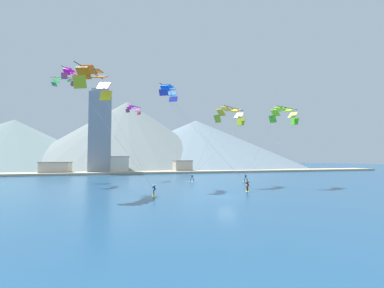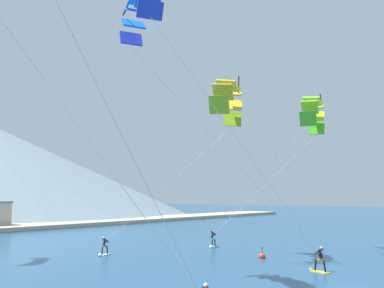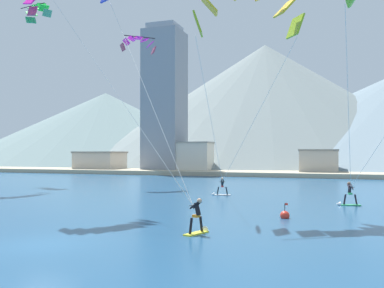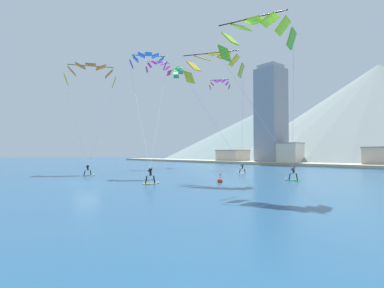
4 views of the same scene
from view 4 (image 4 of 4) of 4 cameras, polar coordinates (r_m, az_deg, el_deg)
ground_plane at (r=33.12m, az=-19.37°, el=-6.97°), size 400.00×400.00×0.00m
kitesurfer_near_lead at (r=30.22m, az=-7.57°, el=-6.51°), size 0.96×1.77×1.80m
kitesurfer_near_trail at (r=42.87m, az=-18.96°, el=-5.15°), size 0.62×1.78×1.66m
kitesurfer_mid_center at (r=45.06m, az=9.31°, el=-5.03°), size 1.78×0.90×1.69m
kitesurfer_far_left at (r=35.40m, az=18.42°, el=-5.73°), size 1.78×0.85×1.79m
parafoil_kite_near_lead at (r=44.92m, az=-8.30°, el=15.60°), size 12.92×9.17×16.00m
parafoil_kite_near_trail at (r=53.24m, az=-18.73°, el=12.79°), size 10.38×8.11×16.46m
parafoil_kite_mid_center at (r=35.87m, az=4.12°, el=15.04°), size 8.02×12.64×13.42m
parafoil_kite_far_left at (r=27.43m, az=11.98°, el=19.99°), size 6.68×11.63×13.03m
parafoil_kite_distant_high_outer at (r=67.81m, az=-6.40°, el=14.50°), size 2.40×5.85×2.74m
parafoil_kite_distant_low_drift at (r=74.45m, az=-2.76°, el=13.68°), size 5.03×3.12×2.13m
parafoil_kite_distant_mid_solo at (r=60.50m, az=5.28°, el=11.43°), size 3.77×3.62×1.80m
race_marker_buoy at (r=31.58m, az=5.34°, el=-7.04°), size 0.56×0.56×1.02m
shoreline_strip at (r=74.80m, az=25.66°, el=-3.65°), size 180.00×10.00×0.70m
shore_building_harbour_front at (r=84.27m, az=17.71°, el=-1.75°), size 7.70×4.58×5.83m
shore_building_promenade_mid at (r=74.37m, az=32.55°, el=-2.13°), size 6.33×6.34×4.39m
shore_building_quay_east at (r=94.68m, az=7.74°, el=-2.34°), size 8.75×6.99×4.05m
highrise_tower at (r=88.92m, az=14.80°, el=5.36°), size 7.00×7.00×28.34m
mountain_peak_central_summit at (r=154.80m, az=12.63°, el=1.60°), size 96.69×96.69×23.88m
mountain_peak_east_shoulder at (r=132.91m, az=32.09°, el=5.09°), size 110.58×110.58×36.48m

